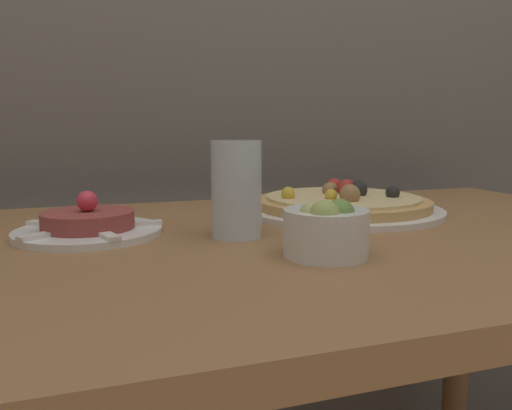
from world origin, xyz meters
TOP-DOWN VIEW (x-y plane):
  - dining_table at (0.00, 0.37)m, footprint 1.36×0.74m
  - pizza_plate at (0.19, 0.50)m, footprint 0.35×0.35m
  - tartare_plate at (-0.25, 0.45)m, footprint 0.21×0.21m
  - small_bowl at (0.02, 0.23)m, footprint 0.10×0.10m
  - drinking_glass at (-0.05, 0.37)m, footprint 0.07×0.07m

SIDE VIEW (x-z plane):
  - dining_table at x=0.00m, z-range 0.28..1.06m
  - tartare_plate at x=-0.25m, z-range 0.76..0.83m
  - pizza_plate at x=0.19m, z-range 0.77..0.83m
  - small_bowl at x=0.02m, z-range 0.78..0.85m
  - drinking_glass at x=-0.05m, z-range 0.78..0.92m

